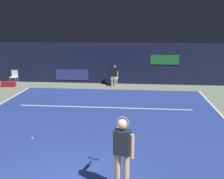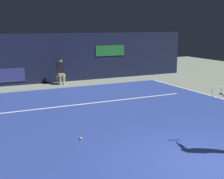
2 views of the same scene
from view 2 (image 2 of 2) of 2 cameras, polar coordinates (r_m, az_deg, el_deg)
name	(u,v)px [view 2 (image 2 of 2)]	position (r m, az deg, el deg)	size (l,w,h in m)	color
ground_plane	(117,115)	(11.13, 0.81, -4.54)	(31.39, 31.39, 0.00)	gray
court_surface	(117,115)	(11.13, 0.81, -4.51)	(10.21, 10.96, 0.01)	navy
line_service	(95,103)	(12.82, -3.05, -2.35)	(7.96, 0.10, 0.01)	white
back_wall	(55,58)	(17.66, -10.00, 5.49)	(15.96, 0.33, 2.60)	#141933
line_judge_on_chair	(61,71)	(17.04, -9.06, 3.24)	(0.48, 0.56, 1.32)	white
tennis_ball	(81,138)	(8.83, -5.54, -8.58)	(0.07, 0.07, 0.07)	#CCE033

